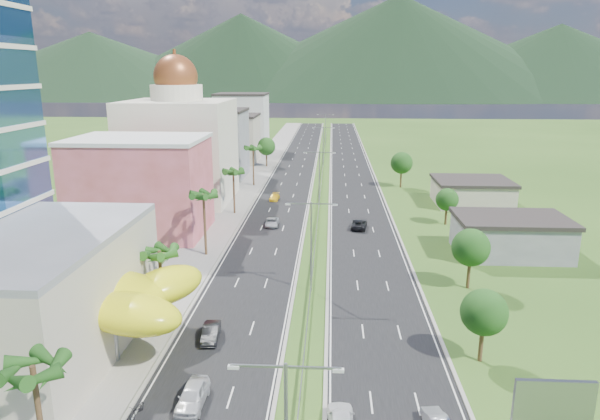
# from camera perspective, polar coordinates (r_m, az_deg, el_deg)

# --- Properties ---
(ground) EXTENTS (500.00, 500.00, 0.00)m
(ground) POSITION_cam_1_polar(r_m,az_deg,el_deg) (55.84, 0.76, -12.68)
(ground) COLOR #2D5119
(ground) RESTS_ON ground
(road_left) EXTENTS (11.00, 260.00, 0.04)m
(road_left) POSITION_cam_1_polar(r_m,az_deg,el_deg) (142.22, -0.60, 4.28)
(road_left) COLOR black
(road_left) RESTS_ON ground
(road_right) EXTENTS (11.00, 260.00, 0.04)m
(road_right) POSITION_cam_1_polar(r_m,az_deg,el_deg) (141.99, 5.47, 4.19)
(road_right) COLOR black
(road_right) RESTS_ON ground
(sidewalk_left) EXTENTS (7.00, 260.00, 0.12)m
(sidewalk_left) POSITION_cam_1_polar(r_m,az_deg,el_deg) (143.17, -4.41, 4.32)
(sidewalk_left) COLOR gray
(sidewalk_left) RESTS_ON ground
(median_guardrail) EXTENTS (0.10, 216.06, 0.76)m
(median_guardrail) POSITION_cam_1_polar(r_m,az_deg,el_deg) (124.11, 2.29, 3.01)
(median_guardrail) COLOR gray
(median_guardrail) RESTS_ON ground
(streetlight_median_b) EXTENTS (6.04, 0.25, 11.00)m
(streetlight_median_b) POSITION_cam_1_polar(r_m,az_deg,el_deg) (62.52, 1.20, -2.93)
(streetlight_median_b) COLOR gray
(streetlight_median_b) RESTS_ON ground
(streetlight_median_c) EXTENTS (6.04, 0.25, 11.00)m
(streetlight_median_c) POSITION_cam_1_polar(r_m,az_deg,el_deg) (101.36, 2.07, 3.90)
(streetlight_median_c) COLOR gray
(streetlight_median_c) RESTS_ON ground
(streetlight_median_d) EXTENTS (6.04, 0.25, 11.00)m
(streetlight_median_d) POSITION_cam_1_polar(r_m,az_deg,el_deg) (145.80, 2.49, 7.20)
(streetlight_median_d) COLOR gray
(streetlight_median_d) RESTS_ON ground
(streetlight_median_e) EXTENTS (6.04, 0.25, 11.00)m
(streetlight_median_e) POSITION_cam_1_polar(r_m,az_deg,el_deg) (190.51, 2.72, 8.95)
(streetlight_median_e) COLOR gray
(streetlight_median_e) RESTS_ON ground
(lime_canopy) EXTENTS (18.00, 15.00, 7.40)m
(lime_canopy) POSITION_cam_1_polar(r_m,az_deg,el_deg) (54.71, -21.10, -8.56)
(lime_canopy) COLOR yellow
(lime_canopy) RESTS_ON ground
(pink_shophouse) EXTENTS (20.00, 15.00, 15.00)m
(pink_shophouse) POSITION_cam_1_polar(r_m,az_deg,el_deg) (88.84, -16.59, 2.26)
(pink_shophouse) COLOR #B94E4B
(pink_shophouse) RESTS_ON ground
(domed_building) EXTENTS (20.00, 20.00, 28.70)m
(domed_building) POSITION_cam_1_polar(r_m,az_deg,el_deg) (109.76, -12.72, 6.82)
(domed_building) COLOR beige
(domed_building) RESTS_ON ground
(midrise_grey) EXTENTS (16.00, 15.00, 16.00)m
(midrise_grey) POSITION_cam_1_polar(r_m,az_deg,el_deg) (133.97, -9.32, 6.90)
(midrise_grey) COLOR gray
(midrise_grey) RESTS_ON ground
(midrise_beige) EXTENTS (16.00, 15.00, 13.00)m
(midrise_beige) POSITION_cam_1_polar(r_m,az_deg,el_deg) (155.52, -7.54, 7.46)
(midrise_beige) COLOR #B9AD98
(midrise_beige) RESTS_ON ground
(midrise_white) EXTENTS (16.00, 15.00, 18.00)m
(midrise_white) POSITION_cam_1_polar(r_m,az_deg,el_deg) (177.76, -6.18, 9.20)
(midrise_white) COLOR silver
(midrise_white) RESTS_ON ground
(billboard) EXTENTS (5.20, 0.35, 6.20)m
(billboard) POSITION_cam_1_polar(r_m,az_deg,el_deg) (40.81, 25.42, -18.24)
(billboard) COLOR gray
(billboard) RESTS_ON ground
(shed_near) EXTENTS (15.00, 10.00, 5.00)m
(shed_near) POSITION_cam_1_polar(r_m,az_deg,el_deg) (82.22, 21.53, -2.74)
(shed_near) COLOR gray
(shed_near) RESTS_ON ground
(shed_far) EXTENTS (14.00, 12.00, 4.40)m
(shed_far) POSITION_cam_1_polar(r_m,az_deg,el_deg) (110.70, 17.84, 1.72)
(shed_far) COLOR #B9AD98
(shed_far) RESTS_ON ground
(palm_tree_a) EXTENTS (3.60, 3.60, 9.10)m
(palm_tree_a) POSITION_cam_1_polar(r_m,az_deg,el_deg) (37.18, -26.57, -15.31)
(palm_tree_a) COLOR #47301C
(palm_tree_a) RESTS_ON ground
(palm_tree_b) EXTENTS (3.60, 3.60, 8.10)m
(palm_tree_b) POSITION_cam_1_polar(r_m,az_deg,el_deg) (57.59, -14.77, -4.67)
(palm_tree_b) COLOR #47301C
(palm_tree_b) RESTS_ON ground
(palm_tree_c) EXTENTS (3.60, 3.60, 9.60)m
(palm_tree_c) POSITION_cam_1_polar(r_m,az_deg,el_deg) (75.68, -10.25, 1.33)
(palm_tree_c) COLOR #47301C
(palm_tree_c) RESTS_ON ground
(palm_tree_d) EXTENTS (3.60, 3.60, 8.60)m
(palm_tree_d) POSITION_cam_1_polar(r_m,az_deg,el_deg) (97.88, -7.12, 3.89)
(palm_tree_d) COLOR #47301C
(palm_tree_d) RESTS_ON ground
(palm_tree_e) EXTENTS (3.60, 3.60, 9.40)m
(palm_tree_e) POSITION_cam_1_polar(r_m,az_deg,el_deg) (122.10, -5.03, 6.44)
(palm_tree_e) COLOR #47301C
(palm_tree_e) RESTS_ON ground
(leafy_tree_lfar) EXTENTS (4.90, 4.90, 8.05)m
(leafy_tree_lfar) POSITION_cam_1_polar(r_m,az_deg,el_deg) (147.01, -3.60, 6.78)
(leafy_tree_lfar) COLOR #47301C
(leafy_tree_lfar) RESTS_ON ground
(leafy_tree_ra) EXTENTS (4.20, 4.20, 6.90)m
(leafy_tree_ra) POSITION_cam_1_polar(r_m,az_deg,el_deg) (51.10, 19.04, -10.30)
(leafy_tree_ra) COLOR #47301C
(leafy_tree_ra) RESTS_ON ground
(leafy_tree_rb) EXTENTS (4.55, 4.55, 7.47)m
(leafy_tree_rb) POSITION_cam_1_polar(r_m,az_deg,el_deg) (67.01, 17.76, -3.85)
(leafy_tree_rb) COLOR #47301C
(leafy_tree_rb) RESTS_ON ground
(leafy_tree_rc) EXTENTS (3.85, 3.85, 6.33)m
(leafy_tree_rc) POSITION_cam_1_polar(r_m,az_deg,el_deg) (94.16, 15.42, 1.07)
(leafy_tree_rc) COLOR #47301C
(leafy_tree_rc) RESTS_ON ground
(leafy_tree_rd) EXTENTS (4.90, 4.90, 8.05)m
(leafy_tree_rd) POSITION_cam_1_polar(r_m,az_deg,el_deg) (122.26, 10.79, 4.95)
(leafy_tree_rd) COLOR #47301C
(leafy_tree_rd) RESTS_ON ground
(mountain_ridge) EXTENTS (860.00, 140.00, 90.00)m
(mountain_ridge) POSITION_cam_1_polar(r_m,az_deg,el_deg) (503.54, 10.16, 11.51)
(mountain_ridge) COLOR black
(mountain_ridge) RESTS_ON ground
(car_white_near_left) EXTENTS (2.04, 4.96, 1.68)m
(car_white_near_left) POSITION_cam_1_polar(r_m,az_deg,el_deg) (45.25, -11.39, -18.83)
(car_white_near_left) COLOR silver
(car_white_near_left) RESTS_ON road_left
(car_dark_left) EXTENTS (1.90, 4.50, 1.44)m
(car_dark_left) POSITION_cam_1_polar(r_m,az_deg,el_deg) (54.43, -9.48, -12.76)
(car_dark_left) COLOR black
(car_dark_left) RESTS_ON road_left
(car_silver_mid_left) EXTENTS (2.22, 4.65, 1.28)m
(car_silver_mid_left) POSITION_cam_1_polar(r_m,az_deg,el_deg) (90.83, -3.01, -1.32)
(car_silver_mid_left) COLOR #AFB3B7
(car_silver_mid_left) RESTS_ON road_left
(car_yellow_far_left) EXTENTS (1.94, 4.29, 1.22)m
(car_yellow_far_left) POSITION_cam_1_polar(r_m,az_deg,el_deg) (109.02, -2.73, 1.39)
(car_yellow_far_left) COLOR yellow
(car_yellow_far_left) RESTS_ON road_left
(car_dark_far_right) EXTENTS (3.09, 5.50, 1.45)m
(car_dark_far_right) POSITION_cam_1_polar(r_m,az_deg,el_deg) (89.88, 6.31, -1.50)
(car_dark_far_right) COLOR black
(car_dark_far_right) RESTS_ON road_right
(motorcycle) EXTENTS (0.91, 2.14, 1.32)m
(motorcycle) POSITION_cam_1_polar(r_m,az_deg,el_deg) (45.18, -16.96, -19.56)
(motorcycle) COLOR black
(motorcycle) RESTS_ON road_left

